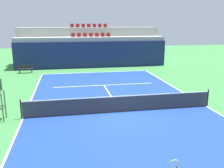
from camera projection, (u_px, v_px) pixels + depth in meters
ground_plane at (121, 112)px, 14.26m from camera, size 80.00×80.00×0.00m
court_surface at (121, 112)px, 14.26m from camera, size 11.00×24.00×0.01m
baseline_far at (96, 72)px, 25.65m from camera, size 11.00×0.10×0.00m
sideline_left at (23, 118)px, 13.28m from camera, size 0.10×24.00×0.00m
sideline_right at (206, 106)px, 15.23m from camera, size 0.10×24.00×0.00m
service_line_far at (104, 85)px, 20.36m from camera, size 8.26×0.10×0.00m
centre_service_line at (111, 96)px, 17.31m from camera, size 0.10×6.40×0.00m
back_wall at (93, 55)px, 28.00m from camera, size 17.34×0.30×2.99m
stands_tier_lower at (91, 51)px, 29.23m from camera, size 17.34×2.40×3.46m
stands_tier_upper at (89, 45)px, 31.40m from camera, size 17.34×2.40×4.51m
seating_row_lower at (91, 36)px, 28.87m from camera, size 4.64×0.44×0.44m
seating_row_upper at (89, 26)px, 30.91m from camera, size 4.64×0.44×0.44m
tennis_net at (121, 104)px, 14.14m from camera, size 11.08×0.08×1.07m
player_bench at (26, 68)px, 25.32m from camera, size 1.50×0.40×0.85m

